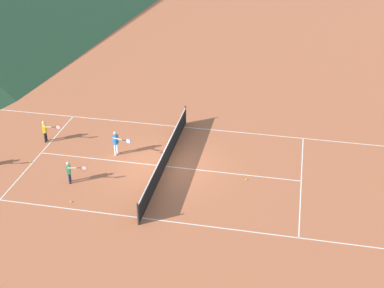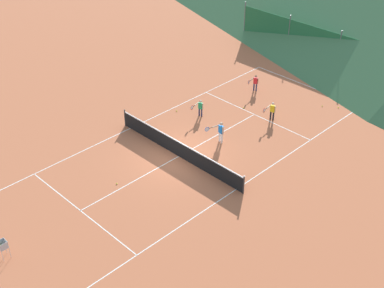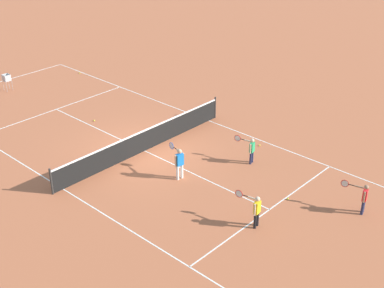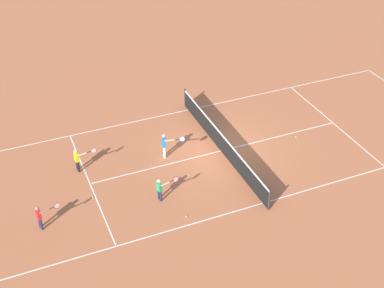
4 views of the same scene
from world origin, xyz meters
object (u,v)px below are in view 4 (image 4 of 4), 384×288
tennis_net (221,142)px  tennis_ball_by_net_right (296,137)px  tennis_ball_alley_left (93,197)px  tennis_ball_alley_right (187,217)px  player_near_service (78,158)px  player_far_baseline (165,144)px  player_far_service (161,188)px  player_near_baseline (40,215)px

tennis_net → tennis_ball_by_net_right: 3.97m
tennis_net → tennis_ball_alley_left: 6.60m
tennis_net → tennis_ball_alley_right: tennis_net is taller
player_near_service → tennis_ball_by_net_right: bearing=-98.3°
tennis_ball_alley_left → player_far_baseline: bearing=-68.1°
player_far_service → player_near_baseline: (0.22, 4.94, 0.02)m
tennis_net → player_near_baseline: player_near_baseline is taller
player_far_service → tennis_ball_by_net_right: size_ratio=16.65×
player_near_baseline → tennis_ball_alley_left: player_near_baseline is taller
player_near_baseline → tennis_ball_alley_right: 5.80m
player_far_baseline → tennis_ball_by_net_right: size_ratio=19.39×
tennis_net → player_near_service: 6.69m
player_near_baseline → player_far_service: bearing=-92.6°
player_near_service → tennis_ball_alley_right: 5.84m
tennis_ball_by_net_right → player_far_service: bearing=103.0°
tennis_ball_alley_right → player_far_service: bearing=21.9°
player_near_service → tennis_ball_alley_right: size_ratio=17.85×
tennis_net → player_near_baseline: 9.03m
player_far_service → tennis_ball_alley_right: 1.67m
player_near_baseline → tennis_ball_alley_right: player_near_baseline is taller
player_far_service → tennis_ball_by_net_right: 8.02m
tennis_net → player_far_service: bearing=119.6°
tennis_net → tennis_ball_by_net_right: size_ratio=139.09×
player_near_service → tennis_ball_alley_left: (-2.09, -0.08, -0.66)m
player_far_service → tennis_ball_alley_right: bearing=-158.1°
tennis_ball_by_net_right → tennis_ball_alley_right: same height
tennis_ball_by_net_right → tennis_ball_alley_left: same height
tennis_ball_by_net_right → tennis_ball_alley_right: 7.90m
tennis_net → player_far_service: (-2.20, 3.87, 0.15)m
tennis_net → tennis_ball_alley_left: bearing=98.4°
player_near_service → tennis_ball_by_net_right: player_near_service is taller
player_far_service → player_near_baseline: 4.94m
player_near_service → player_near_baseline: 3.82m
player_near_service → player_far_service: 4.31m
player_near_baseline → player_far_baseline: player_far_baseline is taller
player_far_service → tennis_ball_by_net_right: bearing=-77.0°
tennis_ball_alley_left → player_near_baseline: bearing=114.0°
player_near_baseline → tennis_ball_alley_right: bearing=-106.7°
player_near_service → player_far_service: player_near_service is taller
tennis_net → tennis_ball_alley_right: size_ratio=139.09×
player_near_baseline → player_near_service: bearing=-35.5°
tennis_ball_alley_left → tennis_net: bearing=-81.6°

